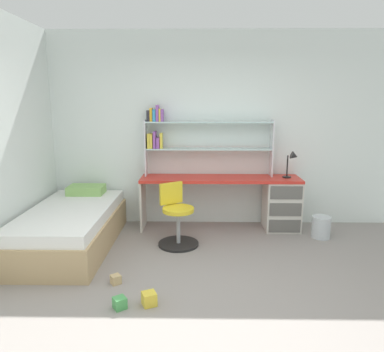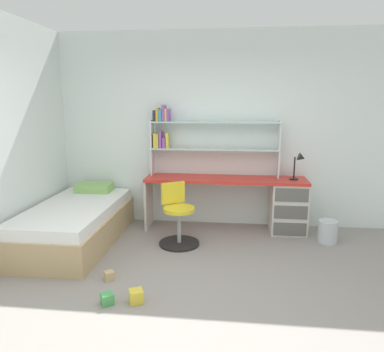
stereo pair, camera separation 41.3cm
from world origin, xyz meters
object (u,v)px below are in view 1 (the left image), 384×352
object	(u,v)px
bed_platform	(71,227)
waste_bin	(321,227)
toy_block_natural_2	(116,279)
desk_lamp	(293,160)
desk	(263,199)
toy_block_yellow_0	(149,299)
swivel_chair	(177,221)
toy_block_green_1	(120,303)
bookshelf_hutch	(190,135)

from	to	relation	value
bed_platform	waste_bin	bearing A→B (deg)	6.31
waste_bin	toy_block_natural_2	distance (m)	2.82
toy_block_natural_2	desk_lamp	bearing A→B (deg)	37.03
desk	toy_block_yellow_0	world-z (taller)	desk
bed_platform	toy_block_natural_2	distance (m)	1.24
toy_block_natural_2	desk	bearing A→B (deg)	43.04
swivel_chair	bed_platform	size ratio (longest dim) A/B	0.40
desk_lamp	toy_block_yellow_0	xyz separation A→B (m)	(-1.76, -2.01, -0.95)
desk_lamp	toy_block_green_1	world-z (taller)	desk_lamp
bookshelf_hutch	swivel_chair	distance (m)	1.28
desk	waste_bin	xyz separation A→B (m)	(0.73, -0.35, -0.29)
swivel_chair	waste_bin	xyz separation A→B (m)	(1.94, 0.27, -0.16)
toy_block_yellow_0	toy_block_green_1	xyz separation A→B (m)	(-0.26, -0.06, -0.01)
toy_block_natural_2	swivel_chair	bearing A→B (deg)	61.39
desk_lamp	swivel_chair	size ratio (longest dim) A/B	0.49
bed_platform	toy_block_green_1	distance (m)	1.67
desk_lamp	bookshelf_hutch	bearing A→B (deg)	173.44
swivel_chair	toy_block_yellow_0	distance (m)	1.46
desk_lamp	waste_bin	xyz separation A→B (m)	(0.35, -0.32, -0.86)
desk	desk_lamp	bearing A→B (deg)	-4.68
swivel_chair	bed_platform	bearing A→B (deg)	-175.88
swivel_chair	toy_block_natural_2	world-z (taller)	swivel_chair
bookshelf_hutch	waste_bin	distance (m)	2.20
bookshelf_hutch	toy_block_natural_2	size ratio (longest dim) A/B	19.89
toy_block_green_1	waste_bin	bearing A→B (deg)	36.51
bookshelf_hutch	desk_lamp	xyz separation A→B (m)	(1.43, -0.16, -0.33)
waste_bin	swivel_chair	bearing A→B (deg)	-172.18
desk	bed_platform	xyz separation A→B (m)	(-2.54, -0.71, -0.18)
desk_lamp	desk	bearing A→B (deg)	175.32
bookshelf_hutch	bed_platform	distance (m)	2.03
bookshelf_hutch	bed_platform	size ratio (longest dim) A/B	0.93
bed_platform	toy_block_green_1	world-z (taller)	bed_platform
desk	toy_block_green_1	world-z (taller)	desk
toy_block_green_1	swivel_chair	bearing A→B (deg)	73.82
toy_block_yellow_0	swivel_chair	bearing A→B (deg)	82.97
waste_bin	toy_block_natural_2	bearing A→B (deg)	-152.44
waste_bin	toy_block_green_1	size ratio (longest dim) A/B	2.83
swivel_chair	toy_block_green_1	size ratio (longest dim) A/B	7.53
desk	bed_platform	distance (m)	2.65
bookshelf_hutch	toy_block_yellow_0	bearing A→B (deg)	-98.65
swivel_chair	desk_lamp	bearing A→B (deg)	20.17
bookshelf_hutch	swivel_chair	size ratio (longest dim) A/B	2.31
bed_platform	toy_block_green_1	bearing A→B (deg)	-56.82
desk	toy_block_yellow_0	distance (m)	2.49
toy_block_green_1	bed_platform	bearing A→B (deg)	123.18
bed_platform	toy_block_yellow_0	bearing A→B (deg)	-48.81
desk_lamp	waste_bin	size ratio (longest dim) A/B	1.29
swivel_chair	bed_platform	world-z (taller)	swivel_chair
desk_lamp	toy_block_natural_2	distance (m)	2.86
waste_bin	toy_block_green_1	bearing A→B (deg)	-143.49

